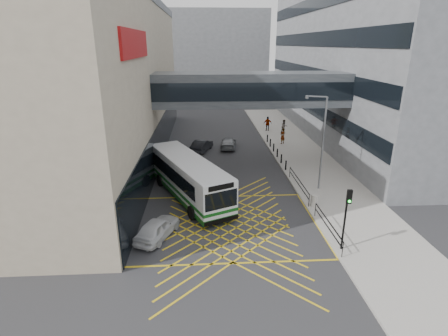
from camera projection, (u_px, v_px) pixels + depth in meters
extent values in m
plane|color=#333335|center=(227.00, 224.00, 23.62)|extent=(120.00, 120.00, 0.00)
cube|color=#B5A68B|center=(38.00, 81.00, 34.97)|extent=(24.00, 42.00, 16.00)
cube|color=black|center=(162.00, 137.00, 37.66)|extent=(0.10, 41.50, 4.00)
cube|color=#A30F11|center=(135.00, 44.00, 23.18)|extent=(0.18, 9.00, 1.80)
cube|color=slate|center=(404.00, 56.00, 44.15)|extent=(24.00, 44.00, 20.00)
cube|color=black|center=(306.00, 105.00, 45.50)|extent=(0.10, 43.50, 1.60)
cube|color=black|center=(309.00, 73.00, 44.15)|extent=(0.10, 43.50, 1.60)
cube|color=black|center=(312.00, 39.00, 42.81)|extent=(0.10, 43.50, 1.60)
cube|color=black|center=(314.00, 3.00, 41.46)|extent=(0.10, 43.50, 1.60)
cube|color=slate|center=(200.00, 56.00, 76.88)|extent=(28.00, 16.00, 18.00)
cube|color=#3F4449|center=(251.00, 89.00, 32.54)|extent=(20.00, 4.00, 3.00)
cube|color=black|center=(254.00, 92.00, 30.64)|extent=(19.50, 0.06, 1.60)
cube|color=black|center=(248.00, 87.00, 34.44)|extent=(19.50, 0.06, 1.60)
cube|color=#ACA79E|center=(300.00, 154.00, 38.19)|extent=(6.00, 54.00, 0.16)
cube|color=gold|center=(227.00, 224.00, 23.62)|extent=(12.00, 9.00, 0.01)
cube|color=silver|center=(188.00, 176.00, 27.25)|extent=(6.97, 11.19, 2.74)
cube|color=#105015|center=(189.00, 191.00, 27.66)|extent=(7.03, 11.24, 0.34)
cube|color=#105015|center=(188.00, 184.00, 27.48)|extent=(7.04, 11.25, 0.22)
cube|color=black|center=(185.00, 170.00, 27.64)|extent=(6.43, 9.92, 1.06)
cube|color=black|center=(221.00, 200.00, 22.56)|extent=(2.15, 1.05, 1.22)
cube|color=black|center=(221.00, 187.00, 22.23)|extent=(1.68, 0.82, 0.35)
cube|color=silver|center=(187.00, 160.00, 26.79)|extent=(6.91, 11.09, 0.10)
cube|color=black|center=(221.00, 220.00, 23.03)|extent=(2.34, 1.15, 0.30)
cube|color=black|center=(165.00, 170.00, 32.29)|extent=(2.34, 1.15, 0.30)
cylinder|color=black|center=(192.00, 213.00, 24.07)|extent=(0.68, 1.04, 1.01)
cylinder|color=black|center=(225.00, 205.00, 25.20)|extent=(0.68, 1.04, 1.01)
cylinder|color=black|center=(160.00, 180.00, 29.79)|extent=(0.68, 1.04, 1.01)
cylinder|color=black|center=(188.00, 175.00, 30.93)|extent=(0.68, 1.04, 1.01)
imported|color=silver|center=(157.00, 228.00, 21.79)|extent=(3.17, 4.47, 1.32)
imported|color=black|center=(202.00, 146.00, 39.39)|extent=(3.00, 4.52, 1.32)
imported|color=gray|center=(229.00, 143.00, 40.58)|extent=(2.32, 4.38, 1.30)
cylinder|color=black|center=(344.00, 224.00, 19.95)|extent=(0.12, 0.12, 3.25)
cube|color=black|center=(349.00, 197.00, 19.14)|extent=(0.27, 0.18, 0.81)
sphere|color=#19E533|center=(349.00, 201.00, 19.13)|extent=(0.16, 0.16, 0.15)
cylinder|color=slate|center=(323.00, 145.00, 27.75)|extent=(0.19, 0.19, 7.54)
cube|color=slate|center=(317.00, 96.00, 26.68)|extent=(1.46, 0.58, 0.09)
cylinder|color=slate|center=(307.00, 97.00, 26.89)|extent=(0.34, 0.34, 0.24)
cylinder|color=#ADA89E|center=(314.00, 200.00, 25.74)|extent=(0.52, 0.52, 0.89)
cube|color=black|center=(328.00, 221.00, 21.71)|extent=(0.05, 5.00, 0.05)
cube|color=black|center=(328.00, 227.00, 21.84)|extent=(0.05, 5.00, 0.05)
cube|color=black|center=(299.00, 180.00, 28.29)|extent=(0.05, 6.00, 0.05)
cube|color=black|center=(299.00, 184.00, 28.42)|extent=(0.05, 6.00, 0.05)
cylinder|color=black|center=(343.00, 249.00, 19.51)|extent=(0.04, 0.04, 1.00)
cylinder|color=black|center=(315.00, 209.00, 24.21)|extent=(0.04, 0.04, 1.00)
cylinder|color=black|center=(309.00, 200.00, 25.62)|extent=(0.04, 0.04, 1.00)
cylinder|color=black|center=(290.00, 172.00, 31.26)|extent=(0.04, 0.04, 1.00)
cylinder|color=black|center=(286.00, 165.00, 33.16)|extent=(0.14, 0.14, 0.90)
cylinder|color=black|center=(281.00, 159.00, 35.04)|extent=(0.14, 0.14, 0.90)
cylinder|color=black|center=(277.00, 153.00, 36.92)|extent=(0.14, 0.14, 0.90)
cylinder|color=black|center=(274.00, 148.00, 38.80)|extent=(0.14, 0.14, 0.90)
cylinder|color=black|center=(270.00, 143.00, 40.68)|extent=(0.14, 0.14, 0.90)
cylinder|color=black|center=(267.00, 138.00, 42.56)|extent=(0.14, 0.14, 0.90)
imported|color=gray|center=(283.00, 136.00, 41.69)|extent=(0.91, 0.85, 1.86)
imported|color=gray|center=(284.00, 127.00, 46.47)|extent=(0.98, 0.70, 1.83)
imported|color=gray|center=(268.00, 124.00, 47.85)|extent=(1.19, 0.63, 1.95)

